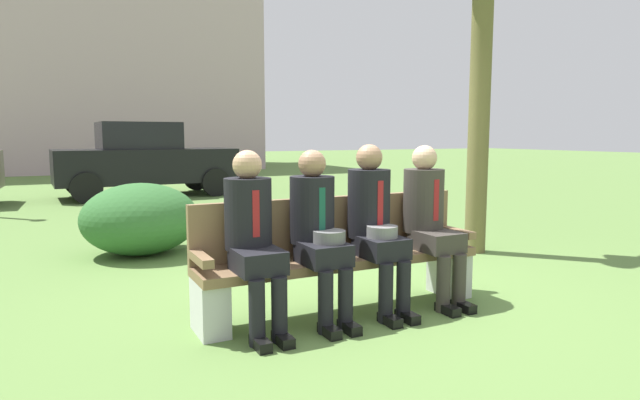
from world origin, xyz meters
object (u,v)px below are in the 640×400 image
at_px(seated_man_centerleft, 318,227).
at_px(seated_man_rightmost, 430,215).
at_px(shrub_mid_lawn, 348,231).
at_px(parked_car_far, 145,160).
at_px(building_backdrop, 80,57).
at_px(park_bench, 339,256).
at_px(shrub_near_bench, 140,219).
at_px(seated_man_centerright, 375,219).
at_px(seated_man_leftmost, 252,231).

xyz_separation_m(seated_man_centerleft, seated_man_rightmost, (1.04, 0.01, 0.02)).
distance_m(shrub_mid_lawn, parked_car_far, 7.43).
bearing_deg(parked_car_far, building_backdrop, 92.82).
bearing_deg(park_bench, seated_man_centerleft, -151.85).
bearing_deg(shrub_near_bench, seated_man_centerleft, -74.05).
relative_size(park_bench, seated_man_centerright, 1.77).
bearing_deg(park_bench, building_backdrop, 91.77).
relative_size(park_bench, building_backdrop, 0.17).
bearing_deg(seated_man_rightmost, park_bench, 170.73).
xyz_separation_m(shrub_mid_lawn, building_backdrop, (-1.74, 19.25, 4.31)).
relative_size(seated_man_rightmost, shrub_mid_lawn, 1.51).
bearing_deg(seated_man_leftmost, parked_car_far, 85.61).
bearing_deg(building_backdrop, parked_car_far, -87.18).
bearing_deg(seated_man_centerleft, seated_man_centerright, 0.43).
height_order(seated_man_leftmost, seated_man_centerright, seated_man_centerright).
xyz_separation_m(seated_man_centerleft, shrub_mid_lawn, (1.35, 1.92, -0.44)).
height_order(shrub_near_bench, shrub_mid_lawn, shrub_near_bench).
height_order(park_bench, shrub_mid_lawn, park_bench).
bearing_deg(building_backdrop, shrub_mid_lawn, -84.83).
xyz_separation_m(seated_man_rightmost, shrub_mid_lawn, (0.31, 1.91, -0.46)).
distance_m(park_bench, shrub_near_bench, 3.03).
relative_size(seated_man_rightmost, parked_car_far, 0.33).
bearing_deg(seated_man_rightmost, seated_man_leftmost, -179.93).
bearing_deg(seated_man_rightmost, parked_car_far, 95.26).
height_order(park_bench, seated_man_centerright, seated_man_centerright).
bearing_deg(building_backdrop, seated_man_centerleft, -88.94).
bearing_deg(shrub_mid_lawn, park_bench, -121.62).
distance_m(seated_man_centerleft, seated_man_centerright, 0.50).
bearing_deg(seated_man_rightmost, shrub_near_bench, 122.62).
bearing_deg(seated_man_leftmost, building_backdrop, 89.67).
bearing_deg(seated_man_centerleft, building_backdrop, 91.06).
relative_size(seated_man_rightmost, building_backdrop, 0.09).
distance_m(seated_man_leftmost, seated_man_centerleft, 0.51).
relative_size(shrub_mid_lawn, parked_car_far, 0.22).
xyz_separation_m(shrub_mid_lawn, parked_car_far, (-1.16, 7.32, 0.57)).
xyz_separation_m(seated_man_leftmost, seated_man_centerleft, (0.51, -0.01, -0.01)).
height_order(park_bench, building_backdrop, building_backdrop).
distance_m(seated_man_leftmost, seated_man_centerright, 1.01).
bearing_deg(seated_man_leftmost, seated_man_centerleft, -0.70).
height_order(park_bench, parked_car_far, parked_car_far).
xyz_separation_m(seated_man_rightmost, parked_car_far, (-0.85, 9.23, 0.11)).
distance_m(seated_man_centerleft, shrub_mid_lawn, 2.39).
bearing_deg(shrub_near_bench, seated_man_leftmost, -83.55).
relative_size(seated_man_centerleft, shrub_mid_lawn, 1.48).
bearing_deg(parked_car_far, seated_man_leftmost, -94.39).
bearing_deg(seated_man_rightmost, seated_man_centerright, -179.52).
bearing_deg(seated_man_centerright, seated_man_centerleft, -179.57).
distance_m(park_bench, parked_car_far, 9.11).
xyz_separation_m(park_bench, shrub_mid_lawn, (1.09, 1.78, -0.16)).
relative_size(shrub_mid_lawn, building_backdrop, 0.06).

